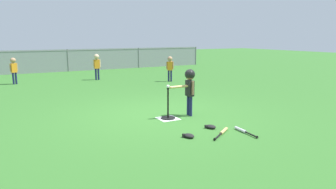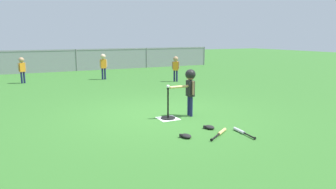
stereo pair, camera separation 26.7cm
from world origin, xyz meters
name	(u,v)px [view 2 (the right image)]	position (x,y,z in m)	size (l,w,h in m)	color
ground_plane	(159,115)	(0.00, 0.00, 0.00)	(60.00, 60.00, 0.00)	#336B28
home_plate	(168,118)	(0.04, -0.40, 0.00)	(0.44, 0.44, 0.01)	white
batting_tee	(168,114)	(0.04, -0.40, 0.11)	(0.32, 0.32, 0.69)	black
baseball_on_tee	(168,86)	(0.04, -0.40, 0.73)	(0.07, 0.07, 0.07)	white
batter_child	(190,83)	(0.60, -0.41, 0.77)	(0.63, 0.31, 1.08)	#191E4C
fielder_deep_left	(22,67)	(-2.69, 6.83, 0.65)	(0.29, 0.20, 1.02)	#191E4C
fielder_near_right	(176,65)	(2.88, 4.59, 0.66)	(0.27, 0.21, 1.02)	#191E4C
fielder_deep_right	(103,63)	(0.42, 6.47, 0.70)	(0.32, 0.21, 1.08)	#191E4C
spare_bat_silver	(241,132)	(0.82, -1.96, 0.03)	(0.11, 0.65, 0.06)	silver
spare_bat_wood	(221,133)	(0.43, -1.84, 0.03)	(0.63, 0.45, 0.06)	#DBB266
glove_by_plate	(209,127)	(0.43, -1.46, 0.04)	(0.21, 0.25, 0.07)	black
glove_near_bats	(186,136)	(-0.26, -1.72, 0.04)	(0.19, 0.24, 0.07)	black
outfield_fence	(76,59)	(0.00, 10.32, 0.62)	(16.06, 0.06, 1.15)	slate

